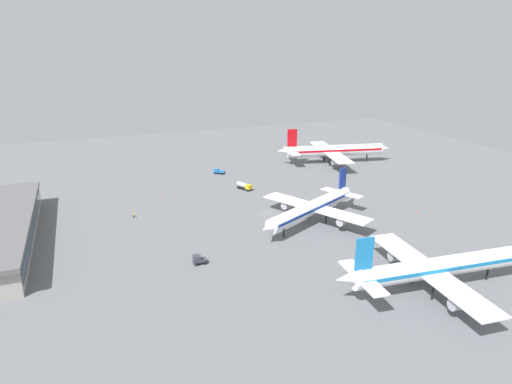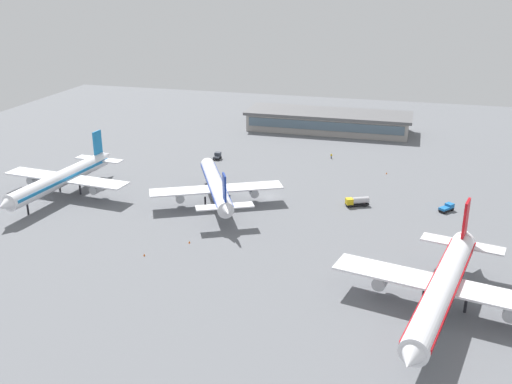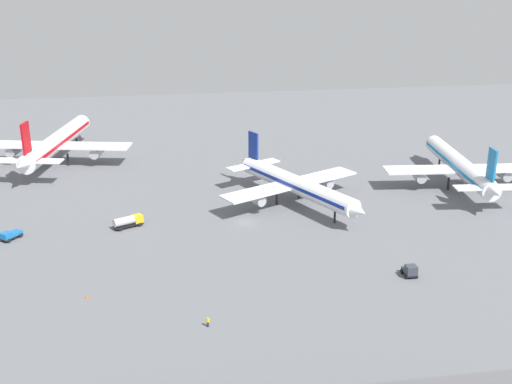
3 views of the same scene
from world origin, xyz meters
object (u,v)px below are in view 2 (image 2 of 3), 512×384
airplane_taxiing (216,186)px  fuel_truck (357,201)px  safety_cone_near_gate (144,255)px  safety_cone_far_side (387,173)px  safety_cone_mid_apron (189,242)px  pushback_tractor (447,208)px  ground_crew_worker (331,156)px  airplane_at_gate (444,287)px  airplane_distant (62,178)px  baggage_tug (217,156)px

airplane_taxiing → fuel_truck: bearing=-104.9°
safety_cone_near_gate → safety_cone_far_side: bearing=-123.8°
fuel_truck → safety_cone_mid_apron: (35.36, 34.04, -1.09)m
pushback_tractor → safety_cone_far_side: (17.39, -27.02, -0.67)m
ground_crew_worker → safety_cone_far_side: size_ratio=2.78×
airplane_at_gate → airplane_distant: size_ratio=1.08×
pushback_tractor → safety_cone_near_gate: pushback_tractor is taller
airplane_taxiing → airplane_at_gate: bearing=-152.7°
airplane_distant → ground_crew_worker: size_ratio=28.81×
ground_crew_worker → safety_cone_mid_apron: (22.07, 75.75, -0.55)m
pushback_tractor → safety_cone_mid_apron: bearing=159.4°
airplane_taxiing → ground_crew_worker: size_ratio=25.06×
safety_cone_near_gate → safety_cone_mid_apron: bearing=-129.4°
ground_crew_worker → safety_cone_mid_apron: bearing=-14.8°
airplane_at_gate → safety_cone_far_side: size_ratio=86.92×
airplane_distant → ground_crew_worker: 87.93m
fuel_truck → safety_cone_near_gate: bearing=20.0°
airplane_taxiing → pushback_tractor: 62.10m
baggage_tug → safety_cone_near_gate: bearing=-173.6°
pushback_tractor → baggage_tug: bearing=106.6°
airplane_distant → ground_crew_worker: (-67.73, -55.91, -4.47)m
pushback_tractor → safety_cone_near_gate: (66.06, 45.61, -0.67)m
airplane_distant → safety_cone_mid_apron: (-45.66, 19.84, -5.02)m
pushback_tractor → ground_crew_worker: pushback_tractor is taller
airplane_distant → pushback_tractor: bearing=104.8°
baggage_tug → safety_cone_far_side: 56.42m
airplane_distant → fuel_truck: size_ratio=7.39×
airplane_at_gate → fuel_truck: bearing=-145.2°
airplane_distant → baggage_tug: (-30.61, -44.83, -4.16)m
fuel_truck → safety_cone_far_side: fuel_truck is taller
airplane_at_gate → ground_crew_worker: size_ratio=31.23×
baggage_tug → safety_cone_far_side: baggage_tug is taller
airplane_at_gate → airplane_taxiing: bearing=-113.7°
pushback_tractor → baggage_tug: 78.92m
airplane_taxiing → safety_cone_near_gate: size_ratio=69.75×
airplane_taxiing → airplane_distant: 43.81m
baggage_tug → safety_cone_near_gate: baggage_tug is taller
baggage_tug → safety_cone_near_gate: size_ratio=5.36×
safety_cone_far_side → baggage_tug: bearing=-0.9°
airplane_taxiing → pushback_tractor: bearing=-106.8°
baggage_tug → fuel_truck: fuel_truck is taller
airplane_taxiing → airplane_distant: size_ratio=0.87×
baggage_tug → safety_cone_near_gate: (-7.75, 73.56, -0.86)m
safety_cone_near_gate → airplane_at_gate: bearing=173.2°
pushback_tractor → fuel_truck: size_ratio=0.71×
ground_crew_worker → safety_cone_mid_apron: 78.90m
safety_cone_mid_apron → safety_cone_far_side: (-41.36, -63.74, 0.00)m
airplane_taxiing → baggage_tug: size_ratio=13.02×
airplane_distant → fuel_truck: 82.35m
safety_cone_mid_apron → ground_crew_worker: bearing=-106.2°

